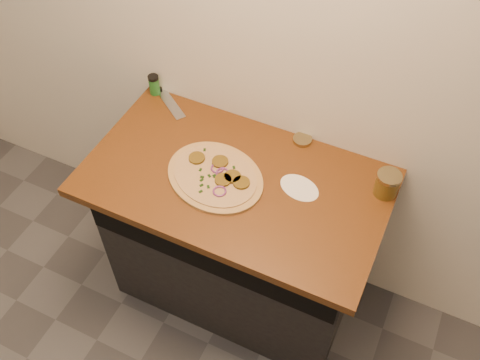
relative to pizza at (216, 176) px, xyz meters
The scene contains 8 objects.
cabinet 0.49m from the pizza, 41.68° to the left, with size 1.10×0.60×0.86m, color black.
countertop 0.08m from the pizza, 25.15° to the left, with size 1.20×0.70×0.04m, color #622F12.
pizza is the anchor object (origin of this frame).
chefs_knife 0.58m from the pizza, 142.27° to the left, with size 0.30×0.23×0.02m.
mason_jar_lid 0.41m from the pizza, 54.72° to the left, with size 0.08×0.08×0.02m, color #988758.
salsa_jar 0.66m from the pizza, 18.73° to the left, with size 0.09×0.09×0.10m.
spice_shaker 0.58m from the pizza, 145.14° to the left, with size 0.05×0.05×0.10m.
flour_spill 0.33m from the pizza, 16.20° to the left, with size 0.16×0.16×0.00m, color white.
Camera 1 is at (0.60, 0.19, 2.50)m, focal length 40.00 mm.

